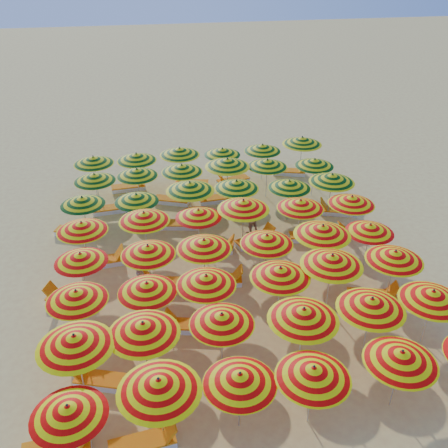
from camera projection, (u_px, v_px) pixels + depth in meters
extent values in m
plane|color=#EECF69|center=(226.00, 265.00, 19.85)|extent=(120.00, 120.00, 0.00)
cylinder|color=silver|center=(73.00, 433.00, 12.13)|extent=(0.04, 0.04, 1.87)
cone|color=orange|center=(68.00, 411.00, 11.72)|extent=(2.19, 2.19, 0.36)
sphere|color=black|center=(67.00, 405.00, 11.62)|extent=(0.06, 0.06, 0.06)
cylinder|color=silver|center=(161.00, 411.00, 12.55)|extent=(0.04, 0.04, 2.12)
cone|color=orange|center=(159.00, 385.00, 12.08)|extent=(2.68, 2.68, 0.40)
sphere|color=black|center=(158.00, 378.00, 11.96)|extent=(0.07, 0.07, 0.07)
cylinder|color=silver|center=(239.00, 401.00, 12.92)|extent=(0.04, 0.04, 1.92)
cone|color=orange|center=(240.00, 379.00, 12.50)|extent=(2.26, 2.26, 0.37)
sphere|color=black|center=(240.00, 373.00, 12.39)|extent=(0.06, 0.06, 0.06)
cylinder|color=silver|center=(310.00, 396.00, 13.04)|extent=(0.04, 0.04, 1.97)
cone|color=orange|center=(313.00, 372.00, 12.61)|extent=(2.29, 2.29, 0.38)
sphere|color=black|center=(314.00, 366.00, 12.50)|extent=(0.07, 0.07, 0.07)
cylinder|color=silver|center=(396.00, 380.00, 13.50)|extent=(0.04, 0.04, 1.98)
cone|color=orange|center=(401.00, 357.00, 13.06)|extent=(2.59, 2.59, 0.38)
sphere|color=black|center=(403.00, 351.00, 12.95)|extent=(0.07, 0.07, 0.07)
cylinder|color=silver|center=(80.00, 366.00, 13.84)|extent=(0.04, 0.04, 2.13)
cone|color=orange|center=(75.00, 341.00, 13.37)|extent=(2.14, 2.14, 0.41)
sphere|color=black|center=(73.00, 334.00, 13.25)|extent=(0.07, 0.07, 0.07)
cylinder|color=silver|center=(146.00, 352.00, 14.33)|extent=(0.04, 0.04, 2.08)
cone|color=orange|center=(143.00, 328.00, 13.87)|extent=(2.72, 2.72, 0.40)
sphere|color=black|center=(143.00, 322.00, 13.76)|extent=(0.07, 0.07, 0.07)
cylinder|color=silver|center=(222.00, 340.00, 14.82)|extent=(0.04, 0.04, 1.94)
cone|color=orange|center=(222.00, 319.00, 14.39)|extent=(2.25, 2.25, 0.37)
sphere|color=black|center=(222.00, 313.00, 14.29)|extent=(0.06, 0.06, 0.06)
cylinder|color=silver|center=(301.00, 338.00, 14.81)|extent=(0.04, 0.04, 2.11)
cone|color=orange|center=(304.00, 314.00, 14.34)|extent=(2.71, 2.71, 0.40)
sphere|color=black|center=(304.00, 308.00, 14.22)|extent=(0.07, 0.07, 0.07)
cylinder|color=silver|center=(367.00, 327.00, 15.24)|extent=(0.04, 0.04, 2.08)
cone|color=orange|center=(372.00, 304.00, 14.78)|extent=(2.65, 2.65, 0.40)
sphere|color=black|center=(373.00, 298.00, 14.66)|extent=(0.07, 0.07, 0.07)
cylinder|color=silver|center=(427.00, 318.00, 15.64)|extent=(0.04, 0.04, 2.01)
cone|color=orange|center=(433.00, 296.00, 15.20)|extent=(2.34, 2.34, 0.38)
sphere|color=black|center=(434.00, 290.00, 15.09)|extent=(0.07, 0.07, 0.07)
cylinder|color=silver|center=(80.00, 316.00, 15.75)|extent=(0.04, 0.04, 1.93)
cone|color=orange|center=(76.00, 295.00, 15.33)|extent=(2.16, 2.16, 0.37)
sphere|color=black|center=(75.00, 290.00, 15.22)|extent=(0.06, 0.06, 0.06)
cylinder|color=silver|center=(149.00, 307.00, 16.15)|extent=(0.04, 0.04, 1.90)
cone|color=orange|center=(147.00, 287.00, 15.73)|extent=(2.40, 2.40, 0.36)
sphere|color=black|center=(147.00, 282.00, 15.62)|extent=(0.06, 0.06, 0.06)
cylinder|color=silver|center=(207.00, 301.00, 16.39)|extent=(0.04, 0.04, 1.96)
cone|color=orange|center=(206.00, 280.00, 15.96)|extent=(2.56, 2.56, 0.37)
sphere|color=black|center=(206.00, 275.00, 15.85)|extent=(0.07, 0.07, 0.07)
cylinder|color=silver|center=(279.00, 294.00, 16.68)|extent=(0.04, 0.04, 2.01)
cone|color=orange|center=(280.00, 272.00, 16.24)|extent=(2.48, 2.48, 0.38)
sphere|color=black|center=(281.00, 267.00, 16.13)|extent=(0.07, 0.07, 0.07)
cylinder|color=silver|center=(329.00, 282.00, 17.13)|extent=(0.04, 0.04, 2.13)
cone|color=orange|center=(332.00, 260.00, 16.66)|extent=(2.68, 2.68, 0.40)
sphere|color=black|center=(333.00, 254.00, 16.54)|extent=(0.07, 0.07, 0.07)
cylinder|color=silver|center=(391.00, 276.00, 17.53)|extent=(0.04, 0.04, 2.00)
cone|color=orange|center=(395.00, 256.00, 17.09)|extent=(2.29, 2.29, 0.38)
sphere|color=black|center=(396.00, 250.00, 16.98)|extent=(0.07, 0.07, 0.07)
cylinder|color=silver|center=(84.00, 276.00, 17.65)|extent=(0.04, 0.04, 1.85)
cone|color=orange|center=(81.00, 257.00, 17.24)|extent=(2.36, 2.36, 0.35)
sphere|color=black|center=(80.00, 253.00, 17.13)|extent=(0.06, 0.06, 0.06)
cylinder|color=silver|center=(150.00, 270.00, 17.90)|extent=(0.04, 0.04, 1.96)
cone|color=orange|center=(148.00, 250.00, 17.46)|extent=(2.13, 2.13, 0.37)
sphere|color=black|center=(147.00, 245.00, 17.36)|extent=(0.07, 0.07, 0.07)
cylinder|color=silver|center=(204.00, 264.00, 18.16)|extent=(0.04, 0.04, 2.00)
cone|color=orange|center=(204.00, 244.00, 17.72)|extent=(2.49, 2.49, 0.38)
sphere|color=black|center=(204.00, 239.00, 17.61)|extent=(0.07, 0.07, 0.07)
cylinder|color=silver|center=(266.00, 259.00, 18.50)|extent=(0.04, 0.04, 1.96)
cone|color=orange|center=(267.00, 239.00, 18.06)|extent=(2.50, 2.50, 0.37)
sphere|color=black|center=(267.00, 234.00, 17.95)|extent=(0.07, 0.07, 0.07)
cylinder|color=silver|center=(320.00, 251.00, 18.78)|extent=(0.04, 0.04, 2.13)
cone|color=orange|center=(323.00, 230.00, 18.32)|extent=(2.79, 2.79, 0.41)
sphere|color=black|center=(323.00, 225.00, 18.20)|extent=(0.07, 0.07, 0.07)
cylinder|color=silver|center=(367.00, 246.00, 19.35)|extent=(0.04, 0.04, 1.85)
cone|color=orange|center=(370.00, 228.00, 18.94)|extent=(1.96, 1.96, 0.35)
sphere|color=black|center=(371.00, 224.00, 18.84)|extent=(0.06, 0.06, 0.06)
cylinder|color=silver|center=(85.00, 245.00, 19.29)|extent=(0.04, 0.04, 1.95)
cone|color=orange|center=(82.00, 227.00, 18.86)|extent=(2.02, 2.02, 0.37)
sphere|color=black|center=(81.00, 222.00, 18.75)|extent=(0.07, 0.07, 0.07)
cylinder|color=silver|center=(146.00, 236.00, 19.85)|extent=(0.04, 0.04, 2.01)
cone|color=orange|center=(144.00, 217.00, 19.41)|extent=(2.60, 2.60, 0.38)
sphere|color=black|center=(144.00, 212.00, 19.30)|extent=(0.07, 0.07, 0.07)
cylinder|color=silver|center=(199.00, 231.00, 20.32)|extent=(0.04, 0.04, 1.86)
cone|color=orange|center=(198.00, 213.00, 19.91)|extent=(2.47, 2.47, 0.35)
sphere|color=black|center=(198.00, 209.00, 19.81)|extent=(0.06, 0.06, 0.06)
cylinder|color=silver|center=(243.00, 224.00, 20.49)|extent=(0.04, 0.04, 2.12)
cone|color=orange|center=(243.00, 205.00, 20.02)|extent=(2.51, 2.51, 0.40)
sphere|color=black|center=(244.00, 200.00, 19.90)|extent=(0.07, 0.07, 0.07)
cylinder|color=silver|center=(299.00, 222.00, 20.85)|extent=(0.04, 0.04, 1.95)
cone|color=orange|center=(300.00, 204.00, 20.42)|extent=(2.54, 2.54, 0.37)
sphere|color=black|center=(301.00, 199.00, 20.31)|extent=(0.06, 0.06, 0.06)
cylinder|color=silver|center=(349.00, 218.00, 21.12)|extent=(0.04, 0.04, 1.96)
cone|color=orange|center=(352.00, 200.00, 20.69)|extent=(2.16, 2.16, 0.37)
sphere|color=black|center=(352.00, 196.00, 20.58)|extent=(0.07, 0.07, 0.07)
cylinder|color=silver|center=(85.00, 218.00, 21.24)|extent=(0.04, 0.04, 1.86)
cone|color=#737A05|center=(82.00, 201.00, 20.83)|extent=(2.31, 2.31, 0.35)
sphere|color=black|center=(82.00, 196.00, 20.73)|extent=(0.06, 0.06, 0.06)
cylinder|color=silver|center=(138.00, 215.00, 21.46)|extent=(0.04, 0.04, 1.87)
cone|color=#737A05|center=(136.00, 198.00, 21.05)|extent=(2.09, 2.09, 0.36)
sphere|color=black|center=(136.00, 193.00, 20.94)|extent=(0.06, 0.06, 0.06)
cylinder|color=silver|center=(191.00, 205.00, 21.92)|extent=(0.04, 0.04, 2.12)
cone|color=#737A05|center=(190.00, 187.00, 21.45)|extent=(2.63, 2.63, 0.40)
sphere|color=black|center=(190.00, 182.00, 21.33)|extent=(0.07, 0.07, 0.07)
cylinder|color=silver|center=(236.00, 202.00, 22.32)|extent=(0.04, 0.04, 2.00)
cone|color=#737A05|center=(236.00, 184.00, 21.89)|extent=(2.25, 2.25, 0.38)
sphere|color=black|center=(237.00, 180.00, 21.77)|extent=(0.07, 0.07, 0.07)
cylinder|color=silver|center=(288.00, 201.00, 22.49)|extent=(0.04, 0.04, 1.92)
cone|color=#737A05|center=(289.00, 184.00, 22.07)|extent=(2.32, 2.32, 0.36)
sphere|color=black|center=(290.00, 180.00, 21.96)|extent=(0.06, 0.06, 0.06)
cylinder|color=silver|center=(330.00, 196.00, 22.76)|extent=(0.04, 0.04, 2.06)
cone|color=#737A05|center=(332.00, 178.00, 22.30)|extent=(2.49, 2.49, 0.39)
sphere|color=black|center=(333.00, 174.00, 22.19)|extent=(0.07, 0.07, 0.07)
cylinder|color=silver|center=(97.00, 194.00, 23.14)|extent=(0.04, 0.04, 1.90)
cone|color=#737A05|center=(95.00, 177.00, 22.72)|extent=(2.24, 2.24, 0.36)
sphere|color=black|center=(94.00, 173.00, 22.61)|extent=(0.06, 0.06, 0.06)
cylinder|color=silver|center=(139.00, 188.00, 23.57)|extent=(0.04, 0.04, 1.93)
cone|color=#737A05|center=(137.00, 172.00, 23.14)|extent=(2.29, 2.29, 0.37)
sphere|color=black|center=(137.00, 168.00, 23.04)|extent=(0.06, 0.06, 0.06)
cylinder|color=silver|center=(183.00, 185.00, 23.88)|extent=(0.04, 0.04, 1.96)
cone|color=#737A05|center=(182.00, 168.00, 23.45)|extent=(2.07, 2.07, 0.37)
sphere|color=black|center=(182.00, 164.00, 23.34)|extent=(0.07, 0.07, 0.07)
cylinder|color=silver|center=(227.00, 180.00, 24.07)|extent=(0.04, 0.04, 2.15)
cone|color=#737A05|center=(227.00, 163.00, 23.60)|extent=(2.18, 2.18, 0.41)
sphere|color=black|center=(227.00, 158.00, 23.48)|extent=(0.07, 0.07, 0.07)
cylinder|color=silver|center=(267.00, 179.00, 24.46)|extent=(0.04, 0.04, 1.94)
cone|color=#737A05|center=(267.00, 163.00, 24.03)|extent=(2.49, 2.49, 0.37)
sphere|color=black|center=(268.00, 159.00, 23.92)|extent=(0.06, 0.06, 0.06)
cylinder|color=silver|center=(313.00, 178.00, 24.62)|extent=(0.04, 0.04, 1.89)
cone|color=#737A05|center=(315.00, 162.00, 24.20)|extent=(2.18, 2.18, 0.36)
sphere|color=black|center=(315.00, 159.00, 24.10)|extent=(0.06, 0.06, 0.06)
cylinder|color=silver|center=(96.00, 176.00, 24.73)|extent=(0.04, 0.04, 1.96)
cone|color=#737A05|center=(93.00, 160.00, 24.29)|extent=(2.51, 2.51, 0.37)
sphere|color=black|center=(93.00, 156.00, 24.19)|extent=(0.07, 0.07, 0.07)
cylinder|color=silver|center=(138.00, 173.00, 25.04)|extent=(0.04, 0.04, 1.97)
cone|color=#737A05|center=(136.00, 157.00, 24.60)|extent=(1.98, 1.98, 0.38)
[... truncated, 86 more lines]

